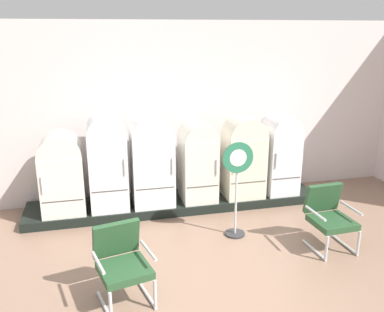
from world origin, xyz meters
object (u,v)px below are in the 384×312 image
Objects in this scene: refrigerator_1 at (107,159)px; refrigerator_2 at (152,157)px; sign_stand at (237,189)px; armchair_right at (329,214)px; refrigerator_4 at (244,155)px; armchair_left at (122,260)px; refrigerator_5 at (280,152)px; refrigerator_0 at (62,172)px; refrigerator_3 at (198,159)px.

refrigerator_2 is (0.75, -0.02, -0.02)m from refrigerator_1.
armchair_right is at bearing -27.76° from sign_stand.
refrigerator_4 is 1.60× the size of armchair_left.
refrigerator_2 is at bearing -179.56° from refrigerator_5.
refrigerator_2 is 1.09× the size of refrigerator_5.
refrigerator_5 reaches higher than armchair_right.
refrigerator_3 is at bearing -0.21° from refrigerator_0.
refrigerator_0 reaches higher than armchair_left.
armchair_left is at bearing -122.59° from refrigerator_3.
refrigerator_2 is at bearing -1.77° from refrigerator_1.
refrigerator_4 is at bearing 44.83° from armchair_left.
refrigerator_5 is (1.58, 0.01, 0.03)m from refrigerator_3.
armchair_right is at bearing -91.56° from refrigerator_5.
armchair_right is (2.35, -1.84, -0.50)m from refrigerator_2.
refrigerator_3 is 1.53× the size of armchair_left.
refrigerator_3 is at bearing 177.42° from refrigerator_4.
refrigerator_1 is (0.75, 0.00, 0.17)m from refrigerator_0.
refrigerator_0 is 2.90m from sign_stand.
refrigerator_3 is (1.58, -0.01, -0.12)m from refrigerator_1.
refrigerator_4 is at bearing -1.16° from refrigerator_1.
refrigerator_1 is 2.48m from armchair_left.
refrigerator_2 is 1.72× the size of armchair_left.
refrigerator_4 is 3.40m from armchair_left.
refrigerator_5 reaches higher than armchair_left.
refrigerator_1 is 1.08× the size of sign_stand.
refrigerator_4 is 1.60× the size of armchair_right.
refrigerator_1 is at bearing 149.04° from armchair_right.
refrigerator_1 is 3.16m from refrigerator_5.
refrigerator_4 is (3.17, -0.05, 0.08)m from refrigerator_0.
refrigerator_4 is at bearing -176.57° from refrigerator_5.
refrigerator_4 is at bearing -0.88° from refrigerator_2.
refrigerator_0 is 2.33m from refrigerator_3.
refrigerator_2 is at bearing 133.36° from sign_stand.
refrigerator_2 is 1.72× the size of armchair_right.
armchair_left is (-1.54, -2.41, -0.40)m from refrigerator_3.
refrigerator_3 is 0.96× the size of refrigerator_4.
refrigerator_4 reaches higher than armchair_left.
refrigerator_1 is at bearing 179.61° from refrigerator_3.
refrigerator_1 is 0.75m from refrigerator_2.
refrigerator_2 is 2.55m from armchair_left.
refrigerator_3 is at bearing 129.51° from armchair_right.
refrigerator_4 is at bearing 110.58° from armchair_right.
refrigerator_1 reaches higher than refrigerator_4.
refrigerator_2 reaches higher than sign_stand.
refrigerator_4 is 0.73m from refrigerator_5.
sign_stand is (1.85, 1.20, 0.26)m from armchair_left.
refrigerator_0 is at bearing 155.20° from sign_stand.
sign_stand is (-1.27, -1.21, -0.17)m from refrigerator_5.
refrigerator_0 is 0.92× the size of refrigerator_5.
refrigerator_4 is at bearing -2.58° from refrigerator_3.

